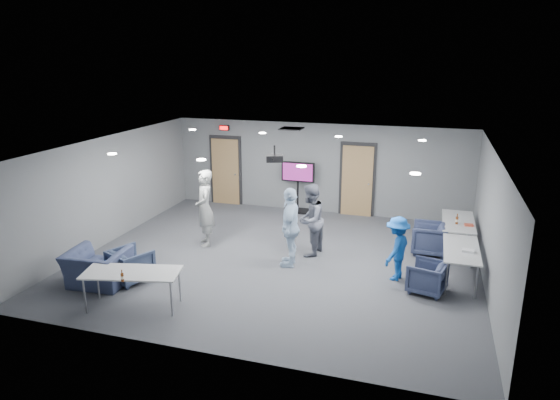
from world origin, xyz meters
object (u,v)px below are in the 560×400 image
(table_front_left, at_px, (132,274))
(chair_right_b, at_px, (427,277))
(person_a, at_px, (205,208))
(person_d, at_px, (397,249))
(chair_right_a, at_px, (429,239))
(projector, at_px, (274,158))
(person_b, at_px, (310,220))
(bottle_front, at_px, (122,277))
(chair_front_a, at_px, (131,265))
(table_right_a, at_px, (458,222))
(chair_front_b, at_px, (98,268))
(person_c, at_px, (290,227))
(tv_stand, at_px, (298,184))
(table_right_b, at_px, (461,250))
(bottle_right, at_px, (457,220))

(table_front_left, bearing_deg, chair_right_b, 10.13)
(person_a, relative_size, chair_right_b, 2.72)
(person_d, xyz_separation_m, chair_right_a, (0.65, 1.72, -0.32))
(table_front_left, distance_m, projector, 3.98)
(person_b, bearing_deg, person_d, 77.79)
(chair_right_a, height_order, bottle_front, bottle_front)
(person_b, distance_m, chair_right_b, 3.05)
(chair_front_a, relative_size, table_right_a, 0.43)
(chair_front_b, bearing_deg, table_right_a, -153.49)
(person_b, xyz_separation_m, chair_front_a, (-3.27, -2.53, -0.52))
(chair_right_a, xyz_separation_m, chair_front_b, (-6.54, -3.85, 0.01))
(chair_front_a, relative_size, bottle_front, 3.49)
(chair_front_b, relative_size, table_right_a, 0.65)
(person_c, xyz_separation_m, chair_right_a, (3.01, 1.66, -0.54))
(table_right_a, height_order, tv_stand, tv_stand)
(person_c, xyz_separation_m, chair_front_b, (-3.53, -2.19, -0.53))
(table_right_b, bearing_deg, chair_right_b, 139.73)
(table_right_a, height_order, projector, projector)
(tv_stand, bearing_deg, bottle_front, -100.31)
(chair_right_b, height_order, chair_front_b, chair_front_b)
(person_b, distance_m, table_right_a, 3.68)
(bottle_right, height_order, tv_stand, tv_stand)
(chair_front_b, bearing_deg, bottle_right, -154.94)
(table_right_a, bearing_deg, bottle_right, 168.99)
(bottle_front, bearing_deg, chair_front_b, 142.40)
(chair_front_a, height_order, projector, projector)
(person_b, height_order, chair_front_a, person_b)
(chair_front_b, bearing_deg, chair_right_a, -154.18)
(chair_front_b, bearing_deg, bottle_front, 137.76)
(person_b, xyz_separation_m, bottle_front, (-2.48, -3.94, -0.06))
(chair_front_a, distance_m, bottle_front, 1.68)
(person_d, height_order, tv_stand, tv_stand)
(projector, bearing_deg, bottle_front, -136.30)
(person_c, bearing_deg, chair_front_b, -65.38)
(chair_front_b, xyz_separation_m, table_right_b, (7.19, 2.45, 0.30))
(person_c, bearing_deg, chair_front_a, -66.07)
(person_d, relative_size, chair_front_a, 1.78)
(chair_front_a, relative_size, bottle_right, 3.01)
(person_d, height_order, table_right_b, person_d)
(person_b, xyz_separation_m, bottle_right, (3.33, 1.16, -0.05))
(chair_right_a, bearing_deg, person_b, -70.04)
(table_right_a, xyz_separation_m, bottle_front, (-5.86, -5.37, 0.13))
(chair_front_a, bearing_deg, person_c, -125.21)
(person_a, relative_size, bottle_front, 8.59)
(chair_right_b, xyz_separation_m, table_right_b, (0.65, 0.77, 0.36))
(person_d, distance_m, table_front_left, 5.40)
(chair_right_a, distance_m, table_front_left, 6.93)
(bottle_front, bearing_deg, projector, 63.70)
(person_a, bearing_deg, person_d, 51.70)
(table_right_a, xyz_separation_m, tv_stand, (-4.56, 1.78, 0.20))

